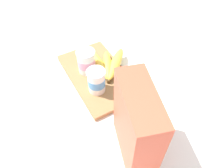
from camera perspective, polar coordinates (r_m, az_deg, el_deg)
name	(u,v)px	position (r m, az deg, el deg)	size (l,w,h in m)	color
ground_plane	(98,77)	(0.88, -3.62, 1.84)	(2.40, 2.40, 0.00)	silver
cutting_board	(98,75)	(0.88, -3.64, 2.24)	(0.36, 0.21, 0.02)	olive
cereal_box	(136,126)	(0.60, 6.30, -10.77)	(0.19, 0.08, 0.26)	#D85138
yogurt_cup_front	(97,81)	(0.78, -4.03, 0.79)	(0.07, 0.07, 0.09)	white
yogurt_cup_back	(86,62)	(0.85, -6.63, 5.80)	(0.07, 0.07, 0.10)	white
banana_bunch	(109,64)	(0.88, -0.89, 5.17)	(0.19, 0.16, 0.04)	yellow
spoon	(59,53)	(1.00, -13.56, 7.73)	(0.13, 0.05, 0.01)	silver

